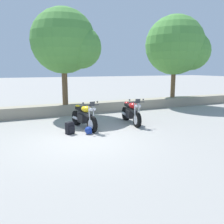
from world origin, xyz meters
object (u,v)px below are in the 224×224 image
at_px(rider_backpack, 70,128).
at_px(leafy_tree_mid_right, 178,46).
at_px(leafy_tree_mid_left, 67,42).
at_px(motorcycle_yellow_near_left, 84,117).
at_px(motorcycle_red_centre, 131,113).
at_px(rider_helmet, 89,130).

relative_size(rider_backpack, leafy_tree_mid_right, 0.09).
relative_size(rider_backpack, leafy_tree_mid_left, 0.10).
bearing_deg(motorcycle_yellow_near_left, rider_backpack, -142.12).
bearing_deg(motorcycle_yellow_near_left, leafy_tree_mid_right, 24.60).
height_order(motorcycle_red_centre, rider_helmet, motorcycle_red_centre).
height_order(motorcycle_yellow_near_left, leafy_tree_mid_right, leafy_tree_mid_right).
bearing_deg(rider_helmet, motorcycle_yellow_near_left, 82.49).
distance_m(rider_helmet, leafy_tree_mid_right, 9.21).
bearing_deg(rider_backpack, motorcycle_yellow_near_left, 37.88).
distance_m(motorcycle_yellow_near_left, leafy_tree_mid_right, 8.61).
bearing_deg(leafy_tree_mid_left, rider_helmet, -93.97).
xyz_separation_m(motorcycle_red_centre, leafy_tree_mid_right, (5.11, 3.33, 3.25)).
bearing_deg(leafy_tree_mid_left, leafy_tree_mid_right, 2.38).
relative_size(motorcycle_yellow_near_left, leafy_tree_mid_left, 0.43).
relative_size(rider_backpack, rider_helmet, 1.68).
xyz_separation_m(motorcycle_red_centre, leafy_tree_mid_left, (-1.99, 3.03, 3.16)).
height_order(motorcycle_yellow_near_left, rider_helmet, motorcycle_yellow_near_left).
xyz_separation_m(motorcycle_yellow_near_left, leafy_tree_mid_left, (0.16, 3.03, 3.16)).
distance_m(motorcycle_red_centre, rider_backpack, 2.95).
xyz_separation_m(rider_backpack, leafy_tree_mid_right, (7.99, 3.89, 3.49)).
bearing_deg(leafy_tree_mid_left, rider_backpack, -103.87).
bearing_deg(leafy_tree_mid_right, rider_helmet, -150.38).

